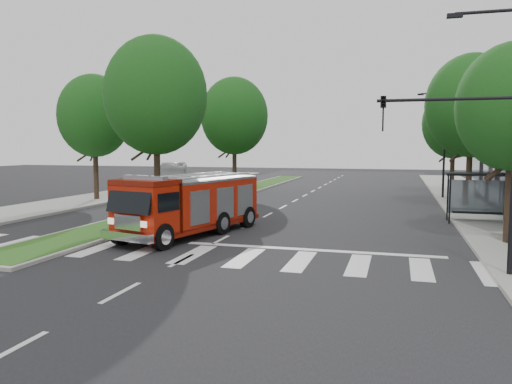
% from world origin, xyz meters
% --- Properties ---
extents(ground, '(140.00, 140.00, 0.00)m').
position_xyz_m(ground, '(0.00, 0.00, 0.00)').
color(ground, black).
rests_on(ground, ground).
extents(sidewalk_right, '(5.00, 80.00, 0.15)m').
position_xyz_m(sidewalk_right, '(12.50, 10.00, 0.07)').
color(sidewalk_right, gray).
rests_on(sidewalk_right, ground).
extents(sidewalk_left, '(5.00, 80.00, 0.15)m').
position_xyz_m(sidewalk_left, '(-14.50, 10.00, 0.07)').
color(sidewalk_left, gray).
rests_on(sidewalk_left, ground).
extents(median, '(3.00, 50.00, 0.15)m').
position_xyz_m(median, '(-6.00, 18.00, 0.08)').
color(median, gray).
rests_on(median, ground).
extents(bus_shelter, '(3.20, 1.60, 2.61)m').
position_xyz_m(bus_shelter, '(11.20, 8.15, 2.04)').
color(bus_shelter, black).
rests_on(bus_shelter, ground).
extents(tree_right_mid, '(5.60, 5.60, 9.72)m').
position_xyz_m(tree_right_mid, '(11.50, 14.00, 6.49)').
color(tree_right_mid, black).
rests_on(tree_right_mid, ground).
extents(tree_right_far, '(5.00, 5.00, 8.73)m').
position_xyz_m(tree_right_far, '(11.50, 24.00, 5.84)').
color(tree_right_far, black).
rests_on(tree_right_far, ground).
extents(tree_median_near, '(5.80, 5.80, 10.16)m').
position_xyz_m(tree_median_near, '(-6.00, 6.00, 6.81)').
color(tree_median_near, black).
rests_on(tree_median_near, ground).
extents(tree_median_far, '(5.60, 5.60, 9.72)m').
position_xyz_m(tree_median_far, '(-6.00, 20.00, 6.49)').
color(tree_median_far, black).
rests_on(tree_median_far, ground).
extents(tree_left_mid, '(5.20, 5.20, 9.16)m').
position_xyz_m(tree_left_mid, '(-14.00, 12.00, 6.16)').
color(tree_left_mid, black).
rests_on(tree_left_mid, ground).
extents(streetlight_right_near, '(4.08, 0.22, 8.00)m').
position_xyz_m(streetlight_right_near, '(9.61, -3.50, 4.67)').
color(streetlight_right_near, black).
rests_on(streetlight_right_near, ground).
extents(streetlight_right_far, '(2.11, 0.20, 8.00)m').
position_xyz_m(streetlight_right_far, '(10.35, 20.00, 4.48)').
color(streetlight_right_far, black).
rests_on(streetlight_right_far, ground).
extents(fire_engine, '(4.38, 8.51, 2.83)m').
position_xyz_m(fire_engine, '(-1.69, 0.73, 1.36)').
color(fire_engine, '#671005').
rests_on(fire_engine, ground).
extents(city_bus, '(5.50, 9.33, 2.56)m').
position_xyz_m(city_bus, '(-12.00, 20.85, 1.28)').
color(city_bus, '#BBBBBF').
rests_on(city_bus, ground).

